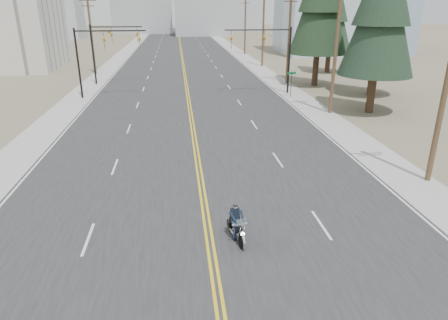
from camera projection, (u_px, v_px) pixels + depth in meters
ground_plane at (218, 295)px, 13.36m from camera, size 400.00×400.00×0.00m
road at (182, 55)px, 78.18m from camera, size 20.00×200.00×0.01m
sidewalk_left at (122, 56)px, 76.94m from camera, size 3.00×200.00×0.01m
sidewalk_right at (240, 54)px, 79.42m from camera, size 3.00×200.00×0.01m
traffic_mast_left at (97, 49)px, 40.24m from camera, size 7.10×0.26×7.00m
traffic_mast_right at (271, 47)px, 42.18m from camera, size 7.10×0.26×7.00m
traffic_mast_far at (106, 43)px, 47.64m from camera, size 6.10×0.26×7.00m
street_sign at (291, 80)px, 41.66m from camera, size 0.90×0.06×2.62m
utility_pole_a at (448, 76)px, 20.05m from camera, size 2.20×0.30×11.00m
utility_pole_b at (336, 44)px, 33.84m from camera, size 2.20×0.30×11.50m
utility_pole_c at (289, 35)px, 47.83m from camera, size 2.20×0.30×11.00m
utility_pole_d at (263, 27)px, 61.62m from camera, size 2.20×0.30×11.50m
utility_pole_e at (245, 24)px, 77.46m from camera, size 2.20×0.30×11.00m
utility_pole_left at (91, 34)px, 54.48m from camera, size 2.20×0.30×10.50m
glass_building at (344, 0)px, 78.01m from camera, size 24.00×16.00×20.00m
haze_bldg_b at (203, 12)px, 127.44m from camera, size 18.00×14.00×14.00m
haze_bldg_c at (316, 6)px, 116.28m from camera, size 16.00×12.00×18.00m
haze_bldg_e at (243, 14)px, 152.79m from camera, size 14.00×14.00×12.00m
haze_bldg_f at (18, 9)px, 125.46m from camera, size 12.00×12.00×16.00m
motorcyclist at (237, 223)px, 16.29m from camera, size 1.09×2.01×1.49m
conifer_far at (333, 6)px, 54.75m from camera, size 5.85×5.85×15.67m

